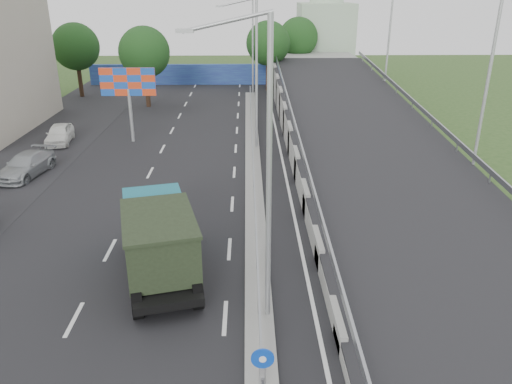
{
  "coord_description": "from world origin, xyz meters",
  "views": [
    {
      "loc": [
        -0.38,
        -8.6,
        10.81
      ],
      "look_at": [
        0.01,
        12.38,
        2.2
      ],
      "focal_mm": 35.0,
      "sensor_mm": 36.0,
      "label": 1
    }
  ],
  "objects_px": {
    "sign_bollard": "(262,372)",
    "lamp_post_mid": "(254,67)",
    "billboard": "(128,86)",
    "dump_truck": "(158,238)",
    "lamp_post_far": "(251,39)",
    "parked_car_d": "(26,165)",
    "parked_car_e": "(59,134)",
    "lamp_post_near": "(263,162)",
    "church": "(325,33)"
  },
  "relations": [
    {
      "from": "sign_bollard",
      "to": "lamp_post_mid",
      "type": "xyz_separation_m",
      "value": [
        0.11,
        23.83,
        4.77
      ]
    },
    {
      "from": "billboard",
      "to": "dump_truck",
      "type": "relative_size",
      "value": 0.77
    },
    {
      "from": "lamp_post_mid",
      "to": "dump_truck",
      "type": "height_order",
      "value": "lamp_post_mid"
    },
    {
      "from": "lamp_post_far",
      "to": "parked_car_d",
      "type": "xyz_separation_m",
      "value": [
        -14.15,
        -25.26,
        -5.12
      ]
    },
    {
      "from": "billboard",
      "to": "parked_car_d",
      "type": "xyz_separation_m",
      "value": [
        -5.04,
        -7.26,
        -3.5
      ]
    },
    {
      "from": "lamp_post_far",
      "to": "parked_car_d",
      "type": "relative_size",
      "value": 2.14
    },
    {
      "from": "sign_bollard",
      "to": "parked_car_e",
      "type": "relative_size",
      "value": 0.4
    },
    {
      "from": "parked_car_d",
      "to": "parked_car_e",
      "type": "height_order",
      "value": "parked_car_e"
    },
    {
      "from": "sign_bollard",
      "to": "parked_car_e",
      "type": "bearing_deg",
      "value": 119.38
    },
    {
      "from": "parked_car_d",
      "to": "parked_car_e",
      "type": "bearing_deg",
      "value": 102.89
    },
    {
      "from": "lamp_post_near",
      "to": "dump_truck",
      "type": "xyz_separation_m",
      "value": [
        -4.02,
        2.99,
        -4.16
      ]
    },
    {
      "from": "lamp_post_near",
      "to": "billboard",
      "type": "bearing_deg",
      "value": 112.49
    },
    {
      "from": "sign_bollard",
      "to": "church",
      "type": "height_order",
      "value": "church"
    },
    {
      "from": "dump_truck",
      "to": "parked_car_e",
      "type": "relative_size",
      "value": 1.73
    },
    {
      "from": "lamp_post_mid",
      "to": "parked_car_d",
      "type": "xyz_separation_m",
      "value": [
        -14.15,
        -5.26,
        -5.12
      ]
    },
    {
      "from": "lamp_post_far",
      "to": "church",
      "type": "xyz_separation_m",
      "value": [
        9.89,
        14.0,
        -0.5
      ]
    },
    {
      "from": "lamp_post_mid",
      "to": "billboard",
      "type": "distance_m",
      "value": 9.47
    },
    {
      "from": "lamp_post_far",
      "to": "parked_car_e",
      "type": "distance_m",
      "value": 23.86
    },
    {
      "from": "church",
      "to": "billboard",
      "type": "relative_size",
      "value": 2.51
    },
    {
      "from": "lamp_post_far",
      "to": "church",
      "type": "bearing_deg",
      "value": 54.76
    },
    {
      "from": "parked_car_d",
      "to": "lamp_post_far",
      "type": "bearing_deg",
      "value": 70.65
    },
    {
      "from": "sign_bollard",
      "to": "church",
      "type": "bearing_deg",
      "value": 80.19
    },
    {
      "from": "lamp_post_far",
      "to": "parked_car_d",
      "type": "bearing_deg",
      "value": -119.25
    },
    {
      "from": "sign_bollard",
      "to": "lamp_post_mid",
      "type": "height_order",
      "value": "lamp_post_mid"
    },
    {
      "from": "lamp_post_mid",
      "to": "lamp_post_near",
      "type": "bearing_deg",
      "value": -90.0
    },
    {
      "from": "lamp_post_near",
      "to": "parked_car_e",
      "type": "relative_size",
      "value": 2.44
    },
    {
      "from": "sign_bollard",
      "to": "parked_car_d",
      "type": "distance_m",
      "value": 23.28
    },
    {
      "from": "dump_truck",
      "to": "parked_car_e",
      "type": "distance_m",
      "value": 21.53
    },
    {
      "from": "sign_bollard",
      "to": "dump_truck",
      "type": "height_order",
      "value": "dump_truck"
    },
    {
      "from": "lamp_post_far",
      "to": "sign_bollard",
      "type": "bearing_deg",
      "value": -90.14
    },
    {
      "from": "lamp_post_mid",
      "to": "parked_car_d",
      "type": "height_order",
      "value": "lamp_post_mid"
    },
    {
      "from": "billboard",
      "to": "lamp_post_mid",
      "type": "bearing_deg",
      "value": -12.38
    },
    {
      "from": "lamp_post_mid",
      "to": "church",
      "type": "distance_m",
      "value": 35.41
    },
    {
      "from": "dump_truck",
      "to": "parked_car_e",
      "type": "bearing_deg",
      "value": 104.92
    },
    {
      "from": "sign_bollard",
      "to": "lamp_post_mid",
      "type": "relative_size",
      "value": 0.17
    },
    {
      "from": "parked_car_d",
      "to": "sign_bollard",
      "type": "bearing_deg",
      "value": -43.0
    },
    {
      "from": "lamp_post_far",
      "to": "parked_car_e",
      "type": "bearing_deg",
      "value": -128.52
    },
    {
      "from": "parked_car_e",
      "to": "dump_truck",
      "type": "bearing_deg",
      "value": -69.07
    },
    {
      "from": "church",
      "to": "parked_car_e",
      "type": "bearing_deg",
      "value": -127.13
    },
    {
      "from": "lamp_post_near",
      "to": "parked_car_e",
      "type": "height_order",
      "value": "lamp_post_near"
    },
    {
      "from": "lamp_post_far",
      "to": "church",
      "type": "relative_size",
      "value": 0.73
    },
    {
      "from": "sign_bollard",
      "to": "parked_car_d",
      "type": "bearing_deg",
      "value": 127.1
    },
    {
      "from": "lamp_post_mid",
      "to": "dump_truck",
      "type": "relative_size",
      "value": 1.41
    },
    {
      "from": "sign_bollard",
      "to": "billboard",
      "type": "relative_size",
      "value": 0.3
    },
    {
      "from": "billboard",
      "to": "lamp_post_near",
      "type": "bearing_deg",
      "value": -67.51
    },
    {
      "from": "billboard",
      "to": "dump_truck",
      "type": "xyz_separation_m",
      "value": [
        5.09,
        -19.01,
        -2.54
      ]
    },
    {
      "from": "billboard",
      "to": "lamp_post_far",
      "type": "bearing_deg",
      "value": 63.16
    },
    {
      "from": "dump_truck",
      "to": "parked_car_d",
      "type": "distance_m",
      "value": 15.54
    },
    {
      "from": "sign_bollard",
      "to": "church",
      "type": "xyz_separation_m",
      "value": [
        10.0,
        57.83,
        4.28
      ]
    },
    {
      "from": "lamp_post_mid",
      "to": "dump_truck",
      "type": "xyz_separation_m",
      "value": [
        -4.02,
        -17.01,
        -4.16
      ]
    }
  ]
}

